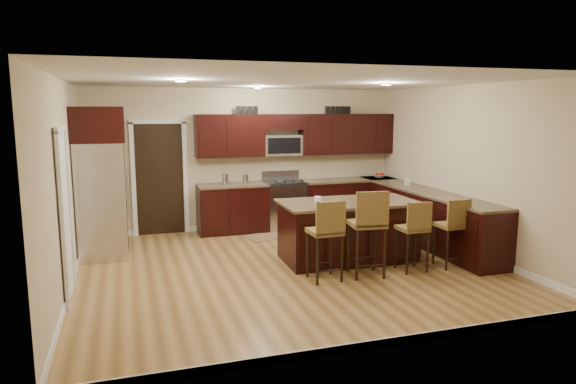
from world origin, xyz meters
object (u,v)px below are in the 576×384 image
object	(u,v)px
island	(348,232)
stool_right	(415,228)
stool_left	(327,231)
stool_mid	(369,223)
refrigerator	(101,181)
range	(284,205)
stool_extra	(454,225)

from	to	relation	value
island	stool_right	xyz separation A→B (m)	(0.65, -0.84, 0.21)
stool_left	stool_mid	distance (m)	0.62
stool_left	stool_right	xyz separation A→B (m)	(1.35, 0.01, -0.05)
stool_mid	refrigerator	xyz separation A→B (m)	(-3.52, 2.22, 0.44)
range	stool_left	bearing A→B (deg)	-97.05
island	stool_extra	size ratio (longest dim) A/B	2.04
stool_right	stool_extra	size ratio (longest dim) A/B	1.00
range	stool_right	distance (m)	3.31
range	stool_mid	bearing A→B (deg)	-85.99
range	refrigerator	size ratio (longest dim) A/B	0.47
refrigerator	stool_extra	distance (m)	5.41
island	stool_extra	bearing A→B (deg)	-31.54
range	stool_extra	size ratio (longest dim) A/B	1.08
stool_left	refrigerator	size ratio (longest dim) A/B	0.48
range	stool_left	world-z (taller)	stool_left
range	island	world-z (taller)	range
range	stool_right	size ratio (longest dim) A/B	1.08
range	refrigerator	world-z (taller)	refrigerator
stool_extra	refrigerator	bearing A→B (deg)	155.46
stool_mid	refrigerator	size ratio (longest dim) A/B	0.52
island	stool_right	size ratio (longest dim) A/B	2.04
stool_right	refrigerator	bearing A→B (deg)	152.26
stool_left	stool_extra	xyz separation A→B (m)	(2.00, 0.01, -0.05)
stool_right	stool_extra	distance (m)	0.65
refrigerator	stool_extra	xyz separation A→B (m)	(4.90, -2.21, -0.56)
stool_left	range	bearing A→B (deg)	80.63
stool_left	stool_right	distance (m)	1.35
stool_right	refrigerator	size ratio (longest dim) A/B	0.44
stool_right	range	bearing A→B (deg)	106.47
stool_mid	range	bearing A→B (deg)	100.64
range	island	xyz separation A→B (m)	(0.30, -2.33, -0.04)
island	stool_right	bearing A→B (deg)	-50.88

